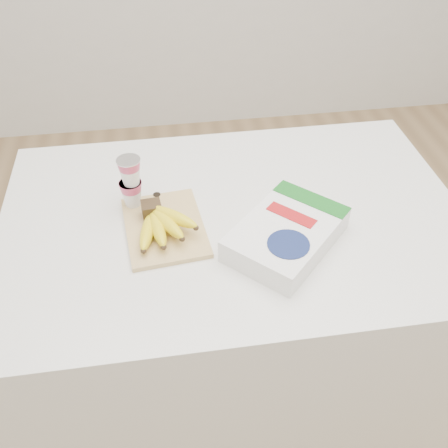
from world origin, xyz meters
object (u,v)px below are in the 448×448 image
cutting_board (165,227)px  yogurt_stack (131,181)px  table (232,322)px  bananas (161,223)px  cereal_box (286,234)px

cutting_board → yogurt_stack: 0.14m
table → yogurt_stack: 0.59m
bananas → cereal_box: (0.29, -0.08, -0.01)m
cutting_board → bananas: bearing=-119.6°
cutting_board → cereal_box: 0.30m
table → yogurt_stack: size_ratio=8.56×
bananas → cereal_box: bananas is taller
table → cereal_box: 0.50m
bananas → cereal_box: size_ratio=0.51×
table → bananas: (-0.19, -0.05, 0.48)m
table → yogurt_stack: yogurt_stack is taller
cereal_box → table: bearing=175.1°
bananas → yogurt_stack: size_ratio=1.23×
bananas → yogurt_stack: 0.14m
bananas → yogurt_stack: bearing=119.6°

